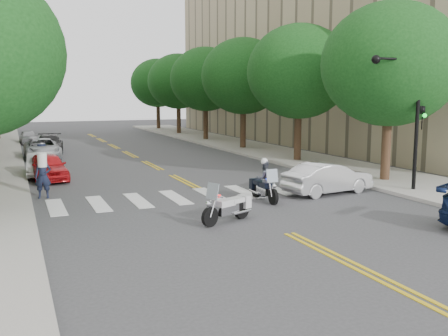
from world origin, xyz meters
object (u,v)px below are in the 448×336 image
motorcycle_police (264,182)px  motorcycle_parked (230,207)px  officer_standing (43,176)px

motorcycle_police → motorcycle_parked: 3.57m
motorcycle_police → officer_standing: 8.92m
motorcycle_police → motorcycle_parked: (-2.54, -2.49, -0.28)m
motorcycle_parked → officer_standing: 8.45m
motorcycle_police → officer_standing: (-8.00, 3.95, 0.13)m
motorcycle_parked → officer_standing: officer_standing is taller
motorcycle_police → motorcycle_parked: motorcycle_police is taller
motorcycle_parked → motorcycle_police: bearing=-69.2°
motorcycle_police → officer_standing: size_ratio=1.19×
motorcycle_parked → officer_standing: (-5.46, 6.44, 0.40)m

